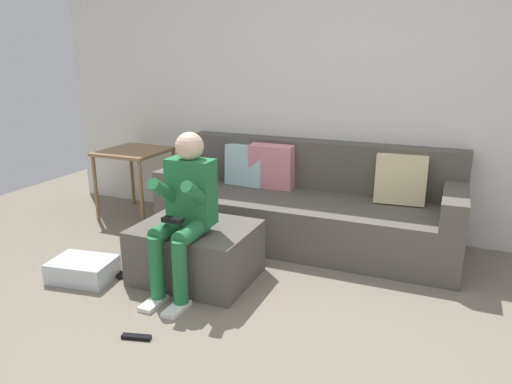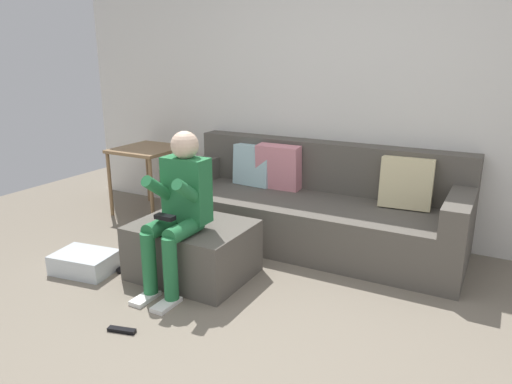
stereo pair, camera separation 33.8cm
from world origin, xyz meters
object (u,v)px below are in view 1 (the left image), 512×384
(storage_bin, at_px, (83,269))
(side_table, at_px, (135,159))
(remote_near_ottoman, at_px, (136,337))
(remote_by_storage_bin, at_px, (119,274))
(person_seated, at_px, (184,206))
(couch_sectional, at_px, (309,206))
(ottoman, at_px, (196,252))

(storage_bin, xyz_separation_m, side_table, (-0.51, 1.35, 0.51))
(remote_near_ottoman, height_order, remote_by_storage_bin, same)
(person_seated, bearing_deg, remote_by_storage_bin, -177.27)
(couch_sectional, height_order, ottoman, couch_sectional)
(ottoman, height_order, remote_near_ottoman, ottoman)
(storage_bin, bearing_deg, remote_by_storage_bin, 33.98)
(ottoman, relative_size, side_table, 1.23)
(ottoman, relative_size, remote_by_storage_bin, 5.88)
(person_seated, height_order, remote_by_storage_bin, person_seated)
(person_seated, bearing_deg, storage_bin, -167.85)
(couch_sectional, relative_size, person_seated, 2.29)
(person_seated, xyz_separation_m, remote_near_ottoman, (0.04, -0.65, -0.60))
(side_table, height_order, remote_near_ottoman, side_table)
(person_seated, xyz_separation_m, side_table, (-1.29, 1.19, -0.03))
(couch_sectional, bearing_deg, person_seated, -112.96)
(side_table, relative_size, remote_by_storage_bin, 4.79)
(storage_bin, height_order, remote_by_storage_bin, storage_bin)
(storage_bin, bearing_deg, side_table, 110.55)
(couch_sectional, height_order, remote_near_ottoman, couch_sectional)
(couch_sectional, bearing_deg, remote_near_ottoman, -104.20)
(remote_near_ottoman, bearing_deg, couch_sectional, 61.24)
(ottoman, distance_m, side_table, 1.66)
(person_seated, relative_size, storage_bin, 2.47)
(remote_near_ottoman, bearing_deg, person_seated, 79.09)
(storage_bin, relative_size, remote_near_ottoman, 2.56)
(person_seated, height_order, side_table, person_seated)
(ottoman, relative_size, remote_near_ottoman, 4.78)
(couch_sectional, xyz_separation_m, person_seated, (-0.51, -1.21, 0.30))
(ottoman, distance_m, remote_near_ottoman, 0.85)
(storage_bin, height_order, remote_near_ottoman, storage_bin)
(side_table, bearing_deg, ottoman, -38.65)
(couch_sectional, xyz_separation_m, remote_by_storage_bin, (-1.08, -1.23, -0.30))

